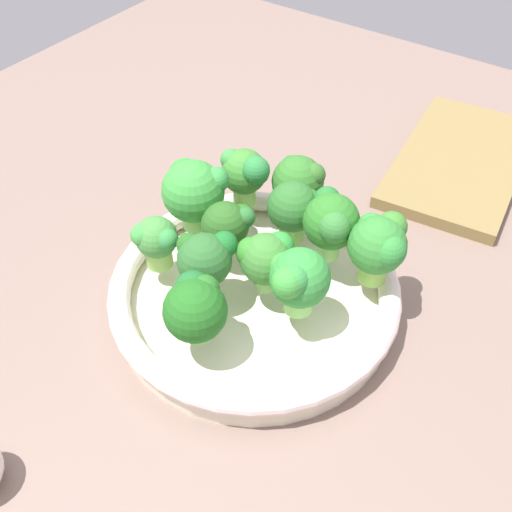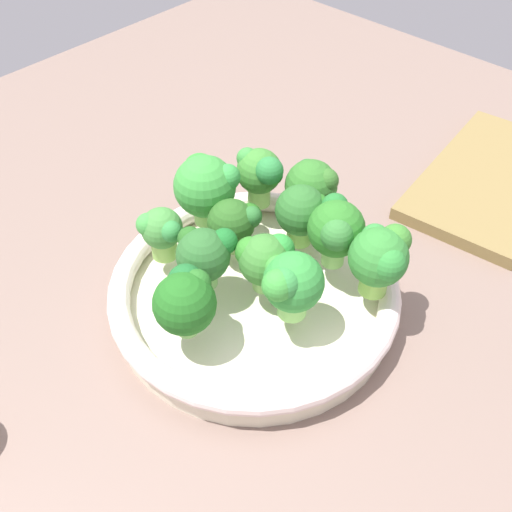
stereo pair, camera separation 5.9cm
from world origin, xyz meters
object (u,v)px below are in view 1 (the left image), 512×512
(broccoli_floret_6, at_px, (196,305))
(broccoli_floret_0, at_px, (294,207))
(bowl, at_px, (256,291))
(cutting_board, at_px, (460,162))
(broccoli_floret_4, at_px, (379,244))
(broccoli_floret_9, at_px, (265,259))
(broccoli_floret_2, at_px, (331,222))
(broccoli_floret_1, at_px, (299,181))
(broccoli_floret_8, at_px, (228,225))
(broccoli_floret_10, at_px, (297,279))
(broccoli_floret_5, at_px, (246,173))
(broccoli_floret_3, at_px, (205,259))
(broccoli_floret_11, at_px, (194,190))
(broccoli_floret_7, at_px, (156,240))

(broccoli_floret_6, bearing_deg, broccoli_floret_0, -0.18)
(bowl, bearing_deg, cutting_board, -13.20)
(broccoli_floret_4, bearing_deg, broccoli_floret_9, 130.02)
(broccoli_floret_0, xyz_separation_m, broccoli_floret_2, (-0.00, -0.05, 0.01))
(broccoli_floret_0, xyz_separation_m, broccoli_floret_1, (0.04, 0.02, 0.00))
(broccoli_floret_0, xyz_separation_m, broccoli_floret_6, (-0.16, 0.00, -0.00))
(broccoli_floret_1, relative_size, broccoli_floret_8, 1.24)
(broccoli_floret_0, height_order, broccoli_floret_10, broccoli_floret_10)
(broccoli_floret_2, height_order, broccoli_floret_8, broccoli_floret_2)
(broccoli_floret_6, xyz_separation_m, broccoli_floret_8, (0.11, 0.04, -0.01))
(broccoli_floret_4, bearing_deg, bowl, 125.03)
(broccoli_floret_0, xyz_separation_m, cutting_board, (0.28, -0.09, -0.07))
(broccoli_floret_1, distance_m, broccoli_floret_5, 0.06)
(broccoli_floret_3, bearing_deg, broccoli_floret_0, -14.95)
(cutting_board, bearing_deg, broccoli_floret_10, 175.61)
(broccoli_floret_0, bearing_deg, broccoli_floret_4, -93.20)
(broccoli_floret_9, bearing_deg, cutting_board, -11.21)
(broccoli_floret_10, bearing_deg, cutting_board, -4.39)
(broccoli_floret_9, relative_size, broccoli_floret_11, 0.76)
(broccoli_floret_0, bearing_deg, broccoli_floret_7, 142.33)
(broccoli_floret_6, bearing_deg, broccoli_floret_7, 62.24)
(broccoli_floret_9, bearing_deg, broccoli_floret_3, 127.38)
(broccoli_floret_0, xyz_separation_m, broccoli_floret_8, (-0.05, 0.04, -0.01))
(broccoli_floret_0, xyz_separation_m, broccoli_floret_9, (-0.07, -0.02, -0.00))
(broccoli_floret_1, relative_size, broccoli_floret_10, 1.01)
(bowl, xyz_separation_m, broccoli_floret_7, (-0.04, 0.09, 0.05))
(broccoli_floret_2, relative_size, broccoli_floret_5, 1.02)
(broccoli_floret_11, bearing_deg, broccoli_floret_2, -74.57)
(broccoli_floret_8, xyz_separation_m, broccoli_floret_10, (-0.03, -0.10, 0.01))
(broccoli_floret_4, xyz_separation_m, broccoli_floret_5, (0.02, 0.17, -0.00))
(broccoli_floret_5, height_order, broccoli_floret_9, broccoli_floret_5)
(broccoli_floret_9, bearing_deg, broccoli_floret_1, 16.43)
(broccoli_floret_8, relative_size, broccoli_floret_11, 0.71)
(broccoli_floret_8, relative_size, broccoli_floret_10, 0.82)
(broccoli_floret_1, xyz_separation_m, broccoli_floret_7, (-0.15, 0.07, -0.01))
(broccoli_floret_0, relative_size, broccoli_floret_9, 1.12)
(broccoli_floret_3, bearing_deg, broccoli_floret_2, -35.19)
(bowl, distance_m, broccoli_floret_4, 0.13)
(broccoli_floret_3, bearing_deg, broccoli_floret_8, 15.30)
(broccoli_floret_2, xyz_separation_m, broccoli_floret_9, (-0.07, 0.03, -0.01))
(broccoli_floret_2, height_order, broccoli_floret_9, broccoli_floret_2)
(broccoli_floret_8, bearing_deg, broccoli_floret_5, 21.40)
(broccoli_floret_11, bearing_deg, broccoli_floret_1, -44.61)
(broccoli_floret_1, distance_m, broccoli_floret_9, 0.12)
(broccoli_floret_3, relative_size, broccoli_floret_6, 0.98)
(broccoli_floret_5, bearing_deg, broccoli_floret_2, -98.98)
(cutting_board, bearing_deg, broccoli_floret_8, 158.57)
(broccoli_floret_5, bearing_deg, broccoli_floret_11, 156.34)
(broccoli_floret_6, bearing_deg, broccoli_floret_11, 39.44)
(broccoli_floret_4, bearing_deg, broccoli_floret_0, 86.80)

